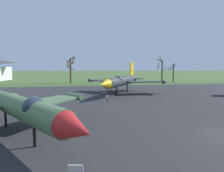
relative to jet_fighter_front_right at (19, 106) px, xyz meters
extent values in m
cube|color=#28282B|center=(13.05, 11.39, -1.90)|extent=(79.36, 48.05, 0.05)
cube|color=#3A5227|center=(13.05, 41.42, -1.90)|extent=(139.36, 12.00, 0.06)
cylinder|color=#4C6B47|center=(-0.14, 0.23, -0.03)|extent=(7.05, 10.48, 1.32)
cone|color=#B21E1E|center=(3.28, -5.43, -0.03)|extent=(1.95, 2.14, 1.21)
ellipsoid|color=#19232D|center=(1.12, -1.85, 0.33)|extent=(1.04, 1.97, 0.98)
cube|color=#4C6B47|center=(1.73, 3.02, -0.13)|extent=(4.51, 5.24, 0.12)
cylinder|color=#4C6B47|center=(3.48, 4.75, -0.13)|extent=(1.51, 2.06, 0.49)
cube|color=#4C6B47|center=(-1.92, 5.11, 0.07)|extent=(1.89, 1.81, 0.12)
cylinder|color=black|center=(1.16, -1.93, -1.31)|extent=(0.18, 0.18, 1.23)
cylinder|color=black|center=(-1.44, 2.38, -1.31)|extent=(0.18, 0.18, 1.23)
cube|color=white|center=(3.19, -6.38, -1.12)|extent=(0.56, 0.37, 0.39)
cylinder|color=#33383D|center=(11.51, 19.47, 0.22)|extent=(8.16, 11.77, 1.50)
cone|color=yellow|center=(7.45, 12.99, 0.22)|extent=(2.41, 2.72, 1.38)
cylinder|color=black|center=(15.12, 25.21, 0.22)|extent=(1.32, 1.25, 1.05)
ellipsoid|color=#19232D|center=(10.32, 17.56, 0.63)|extent=(1.11, 2.09, 1.04)
cube|color=#33383D|center=(9.16, 22.47, 0.11)|extent=(4.98, 6.27, 0.14)
cube|color=#33383D|center=(15.25, 18.65, 0.11)|extent=(5.78, 2.82, 0.14)
cylinder|color=#33383D|center=(7.19, 24.69, 0.11)|extent=(1.74, 2.32, 0.56)
cylinder|color=#33383D|center=(18.10, 17.84, 0.11)|extent=(1.74, 2.32, 0.56)
cube|color=yellow|center=(14.60, 24.38, 2.15)|extent=(1.18, 1.73, 2.37)
cube|color=#33383D|center=(13.56, 25.01, 0.33)|extent=(2.29, 2.15, 0.14)
cube|color=#33383D|center=(15.61, 23.72, 0.33)|extent=(2.29, 2.15, 0.14)
cylinder|color=black|center=(10.00, 17.05, -1.23)|extent=(0.20, 0.20, 1.40)
cylinder|color=black|center=(13.03, 21.88, -1.23)|extent=(0.20, 0.20, 1.40)
cylinder|color=black|center=(7.64, 11.87, -1.65)|extent=(0.08, 0.08, 0.56)
cube|color=white|center=(7.64, 11.87, -1.23)|extent=(0.47, 0.20, 0.32)
cylinder|color=brown|center=(3.50, 45.67, 1.54)|extent=(0.57, 0.57, 6.93)
cylinder|color=brown|center=(3.57, 46.72, 3.36)|extent=(2.21, 0.38, 1.26)
cylinder|color=brown|center=(3.59, 46.64, 4.70)|extent=(2.17, 0.50, 1.86)
cylinder|color=brown|center=(4.03, 46.37, 4.07)|extent=(1.75, 1.42, 2.87)
cylinder|color=brown|center=(3.48, 44.59, 2.42)|extent=(2.26, 0.25, 1.48)
cylinder|color=brown|center=(2.75, 45.52, 3.36)|extent=(0.66, 1.79, 2.07)
cylinder|color=brown|center=(31.20, 46.69, 1.38)|extent=(0.45, 0.45, 6.61)
cylinder|color=brown|center=(30.20, 47.37, 2.56)|extent=(1.62, 2.24, 1.44)
cylinder|color=brown|center=(32.01, 46.28, 2.23)|extent=(1.04, 1.80, 1.26)
cylinder|color=brown|center=(30.21, 46.16, 4.59)|extent=(1.31, 2.19, 1.29)
cylinder|color=brown|center=(30.17, 47.14, 3.38)|extent=(1.15, 2.26, 1.65)
cylinder|color=brown|center=(30.65, 46.54, 4.90)|extent=(0.56, 1.35, 2.06)
cylinder|color=#42382D|center=(34.32, 45.41, 0.83)|extent=(0.37, 0.37, 5.51)
cylinder|color=#42382D|center=(33.49, 46.40, 2.56)|extent=(2.12, 1.83, 1.47)
cylinder|color=#42382D|center=(34.62, 46.62, 2.47)|extent=(2.54, 0.78, 1.90)
cylinder|color=#42382D|center=(34.53, 45.91, 2.93)|extent=(1.17, 0.60, 1.75)
camera|label=1|loc=(3.01, -13.38, 2.33)|focal=33.48mm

